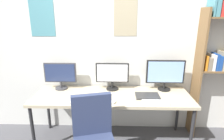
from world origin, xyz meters
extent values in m
cube|color=silver|center=(0.00, 1.02, 1.30)|extent=(4.58, 0.10, 2.60)
cube|color=tan|center=(0.18, 0.97, 1.78)|extent=(0.33, 0.01, 0.53)
cube|color=teal|center=(-1.02, 0.97, 1.78)|extent=(0.36, 0.01, 0.54)
cube|color=tan|center=(0.00, 0.60, 0.72)|extent=(2.18, 0.68, 0.04)
cylinder|color=#262628|center=(-1.04, 0.31, 0.35)|extent=(0.04, 0.04, 0.70)
cylinder|color=#262628|center=(1.04, 0.31, 0.35)|extent=(0.04, 0.04, 0.70)
cylinder|color=#262628|center=(-1.04, 0.89, 0.35)|extent=(0.04, 0.04, 0.70)
cylinder|color=#262628|center=(1.04, 0.89, 0.35)|extent=(0.04, 0.04, 0.70)
cube|color=brown|center=(1.24, 0.83, 0.96)|extent=(0.03, 0.28, 1.91)
cube|color=orange|center=(1.31, 0.83, 1.17)|extent=(0.03, 0.22, 0.21)
cube|color=gray|center=(1.36, 0.83, 1.15)|extent=(0.05, 0.22, 0.18)
cube|color=white|center=(1.41, 0.83, 1.17)|extent=(0.04, 0.22, 0.22)
cube|color=#1E4799|center=(1.46, 0.82, 1.18)|extent=(0.03, 0.22, 0.23)
cube|color=#1E4799|center=(1.50, 0.83, 1.17)|extent=(0.05, 0.22, 0.21)
cube|color=tan|center=(1.55, 0.83, 1.19)|extent=(0.04, 0.22, 0.26)
cube|color=gold|center=(1.60, 0.83, 1.18)|extent=(0.04, 0.22, 0.22)
cube|color=teal|center=(1.31, 0.83, 1.94)|extent=(0.03, 0.22, 0.30)
cube|color=teal|center=(1.36, 0.84, 1.90)|extent=(0.06, 0.22, 0.22)
cube|color=red|center=(1.42, 0.84, 1.94)|extent=(0.04, 0.22, 0.30)
cube|color=navy|center=(-0.21, 0.06, 0.75)|extent=(0.44, 0.18, 0.48)
cylinder|color=#38383D|center=(-0.77, 0.81, 0.75)|extent=(0.18, 0.18, 0.02)
cylinder|color=#38383D|center=(-0.77, 0.81, 0.80)|extent=(0.03, 0.03, 0.09)
cube|color=#38383D|center=(-0.77, 0.81, 0.99)|extent=(0.47, 0.03, 0.29)
cube|color=navy|center=(-0.77, 0.80, 0.99)|extent=(0.44, 0.01, 0.26)
cylinder|color=black|center=(0.00, 0.81, 0.75)|extent=(0.18, 0.18, 0.02)
cylinder|color=black|center=(0.00, 0.81, 0.81)|extent=(0.03, 0.03, 0.10)
cube|color=black|center=(0.00, 0.81, 1.00)|extent=(0.48, 0.03, 0.29)
cube|color=white|center=(0.00, 0.80, 1.00)|extent=(0.44, 0.01, 0.26)
cylinder|color=black|center=(0.77, 0.81, 0.75)|extent=(0.18, 0.18, 0.02)
cylinder|color=black|center=(0.77, 0.81, 0.80)|extent=(0.03, 0.03, 0.09)
cube|color=black|center=(0.77, 0.81, 1.02)|extent=(0.55, 0.03, 0.35)
cube|color=#8CB2F2|center=(0.77, 0.80, 1.02)|extent=(0.51, 0.01, 0.31)
cube|color=silver|center=(-0.56, 0.37, 0.75)|extent=(0.39, 0.13, 0.02)
cube|color=silver|center=(0.56, 0.37, 0.75)|extent=(0.33, 0.13, 0.02)
ellipsoid|color=silver|center=(0.03, 0.37, 0.76)|extent=(0.06, 0.10, 0.03)
cube|color=#2D2D2D|center=(0.49, 0.56, 0.75)|extent=(0.32, 0.22, 0.02)
camera|label=1|loc=(0.07, -1.79, 1.83)|focal=29.89mm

